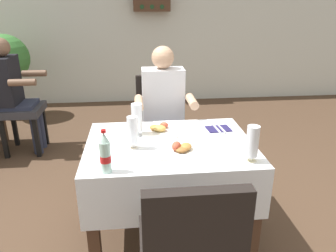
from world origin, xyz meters
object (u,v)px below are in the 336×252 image
main_dining_table (169,165)px  beer_glass_right (252,144)px  napkin_cutlery_set (218,129)px  background_patron (14,90)px  beer_glass_middle (137,119)px  chair_far_diner_seat (160,123)px  cola_bottle_primary (105,154)px  plate_near_camera (179,149)px  beer_glass_left (133,133)px  seated_diner_far (164,111)px  chair_near_camera_side (189,250)px  background_chair_right (12,104)px  potted_plant_corner (6,64)px  plate_far_diner (159,129)px

main_dining_table → beer_glass_right: beer_glass_right is taller
napkin_cutlery_set → background_patron: background_patron is taller
beer_glass_middle → napkin_cutlery_set: beer_glass_middle is taller
chair_far_diner_seat → main_dining_table: bearing=-90.0°
beer_glass_right → cola_bottle_primary: cola_bottle_primary is taller
main_dining_table → plate_near_camera: 0.24m
napkin_cutlery_set → background_patron: size_ratio=0.15×
main_dining_table → beer_glass_left: beer_glass_left is taller
seated_diner_far → beer_glass_right: (0.42, -1.02, 0.13)m
beer_glass_left → cola_bottle_primary: cola_bottle_primary is taller
plate_near_camera → beer_glass_left: size_ratio=1.11×
chair_near_camera_side → plate_near_camera: bearing=86.1°
plate_near_camera → beer_glass_middle: (-0.26, 0.30, 0.10)m
napkin_cutlery_set → background_chair_right: bearing=145.1°
chair_near_camera_side → background_chair_right: (-1.56, 2.37, 0.00)m
chair_near_camera_side → background_chair_right: size_ratio=1.00×
seated_diner_far → background_patron: 1.75m
chair_far_diner_seat → potted_plant_corner: (-1.99, 1.94, 0.23)m
main_dining_table → plate_near_camera: plate_near_camera is taller
seated_diner_far → napkin_cutlery_set: (0.36, -0.50, 0.02)m
plate_near_camera → background_patron: background_patron is taller
chair_far_diner_seat → napkin_cutlery_set: (0.38, -0.61, 0.18)m
background_patron → potted_plant_corner: 1.29m
background_chair_right → background_patron: bearing=0.0°
plate_far_diner → beer_glass_left: size_ratio=1.15×
chair_near_camera_side → background_patron: (-1.51, 2.37, 0.16)m
chair_near_camera_side → beer_glass_middle: chair_near_camera_side is taller
seated_diner_far → background_chair_right: 1.80m
main_dining_table → beer_glass_middle: beer_glass_middle is taller
chair_far_diner_seat → beer_glass_left: 0.95m
plate_near_camera → cola_bottle_primary: 0.49m
beer_glass_left → cola_bottle_primary: 0.33m
main_dining_table → background_patron: (-1.51, 1.55, 0.16)m
beer_glass_left → beer_glass_middle: 0.22m
plate_near_camera → potted_plant_corner: size_ratio=0.20×
napkin_cutlery_set → beer_glass_right: bearing=-83.1°
beer_glass_middle → background_chair_right: background_chair_right is taller
cola_bottle_primary → background_chair_right: bearing=121.5°
beer_glass_middle → cola_bottle_primary: (-0.18, -0.50, -0.01)m
napkin_cutlery_set → seated_diner_far: bearing=125.5°
chair_near_camera_side → beer_glass_left: size_ratio=4.53×
plate_near_camera → plate_far_diner: size_ratio=0.97×
plate_near_camera → plate_far_diner: bearing=106.7°
main_dining_table → potted_plant_corner: (-1.99, 2.75, 0.23)m
chair_near_camera_side → potted_plant_corner: bearing=119.2°
main_dining_table → seated_diner_far: size_ratio=0.88×
potted_plant_corner → plate_near_camera: bearing=-54.9°
beer_glass_middle → cola_bottle_primary: size_ratio=0.91×
plate_far_diner → beer_glass_middle: size_ratio=1.07×
beer_glass_middle → cola_bottle_primary: cola_bottle_primary is taller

